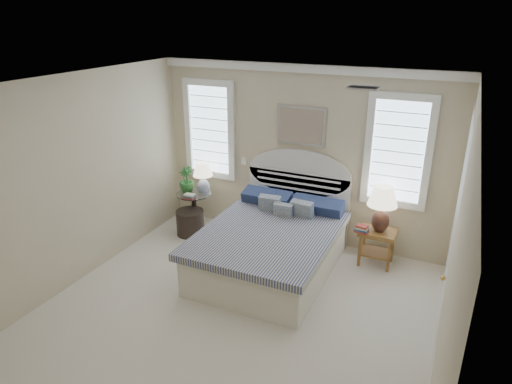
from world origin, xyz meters
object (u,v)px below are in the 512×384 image
(lamp_right, at_px, (382,204))
(nightstand_right, at_px, (377,240))
(lamp_left, at_px, (203,175))
(bed, at_px, (273,242))
(floor_pot, at_px, (190,222))
(side_table_left, at_px, (194,207))

(lamp_right, bearing_deg, nightstand_right, -175.72)
(lamp_left, distance_m, lamp_right, 2.82)
(nightstand_right, height_order, lamp_left, lamp_left)
(bed, xyz_separation_m, floor_pot, (-1.61, 0.39, -0.18))
(nightstand_right, distance_m, lamp_left, 2.87)
(bed, distance_m, lamp_right, 1.58)
(floor_pot, bearing_deg, nightstand_right, 5.91)
(bed, relative_size, floor_pot, 5.10)
(floor_pot, bearing_deg, lamp_left, 70.46)
(floor_pot, bearing_deg, bed, -13.62)
(floor_pot, xyz_separation_m, lamp_right, (2.93, 0.30, 0.73))
(nightstand_right, height_order, floor_pot, nightstand_right)
(nightstand_right, bearing_deg, side_table_left, -178.06)
(bed, xyz_separation_m, nightstand_right, (1.30, 0.69, 0.00))
(bed, bearing_deg, side_table_left, 160.26)
(bed, relative_size, nightstand_right, 4.29)
(bed, height_order, side_table_left, bed)
(floor_pot, height_order, lamp_left, lamp_left)
(bed, height_order, floor_pot, bed)
(bed, xyz_separation_m, lamp_right, (1.31, 0.69, 0.55))
(lamp_left, bearing_deg, bed, -24.12)
(floor_pot, bearing_deg, side_table_left, 100.68)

